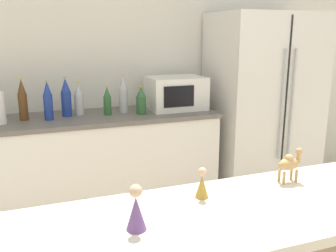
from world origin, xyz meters
TOP-DOWN VIEW (x-y plane):
  - wall_back at (0.00, 2.73)m, footprint 8.00×0.06m
  - back_counter at (-0.30, 2.40)m, footprint 2.03×0.63m
  - refrigerator at (1.27, 2.35)m, footprint 0.95×0.70m
  - microwave at (0.43, 2.42)m, footprint 0.48×0.37m
  - back_bottle_0 at (0.08, 2.32)m, footprint 0.08×0.08m
  - back_bottle_1 at (-0.64, 2.36)m, footprint 0.07×0.07m
  - back_bottle_2 at (-0.50, 2.45)m, footprint 0.08×0.08m
  - back_bottle_3 at (-0.04, 2.43)m, footprint 0.07×0.07m
  - back_bottle_4 at (-0.82, 2.41)m, footprint 0.07×0.07m
  - back_bottle_5 at (-0.40, 2.46)m, footprint 0.07×0.07m
  - back_bottle_6 at (-0.18, 2.38)m, footprint 0.06×0.06m
  - camel_figurine_second at (0.19, 0.58)m, footprint 0.11×0.05m
  - wise_man_figurine_crimson at (-0.21, 0.56)m, footprint 0.05×0.05m
  - wise_man_figurine_purple at (-0.49, 0.43)m, footprint 0.06×0.06m

SIDE VIEW (x-z plane):
  - back_counter at x=-0.30m, z-range 0.00..0.89m
  - refrigerator at x=1.27m, z-range 0.00..1.72m
  - back_bottle_0 at x=0.08m, z-range 0.89..1.12m
  - back_bottle_6 at x=-0.18m, z-range 0.89..1.12m
  - wise_man_figurine_crimson at x=-0.21m, z-range 0.95..1.06m
  - wise_man_figurine_purple at x=-0.49m, z-range 0.95..1.09m
  - back_bottle_5 at x=-0.40m, z-range 0.89..1.15m
  - microwave at x=0.43m, z-range 0.89..1.17m
  - camel_figurine_second at x=0.19m, z-range 0.97..1.10m
  - back_bottle_1 at x=-0.64m, z-range 0.89..1.19m
  - back_bottle_2 at x=-0.50m, z-range 0.89..1.20m
  - back_bottle_3 at x=-0.04m, z-range 0.89..1.20m
  - back_bottle_4 at x=-0.82m, z-range 0.89..1.21m
  - wall_back at x=0.00m, z-range 0.00..2.55m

